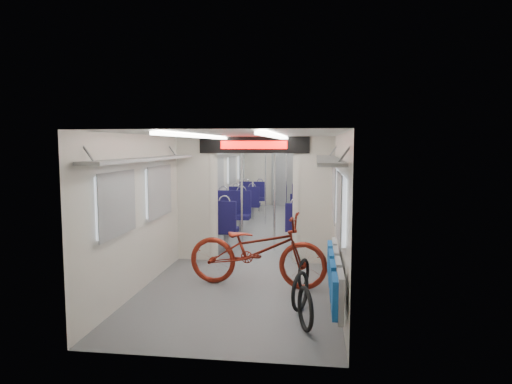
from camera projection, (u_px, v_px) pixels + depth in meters
carriage at (265, 174)px, 10.09m from camera, size 12.00×12.02×2.31m
bicycle at (257, 250)px, 6.92m from camera, size 2.20×0.97×1.12m
flip_bench at (335, 274)px, 5.55m from camera, size 0.12×2.08×0.49m
bike_hoop_a at (305, 311)px, 5.26m from camera, size 0.21×0.52×0.53m
bike_hoop_b at (300, 293)px, 5.89m from camera, size 0.23×0.51×0.53m
bike_hoop_c at (304, 275)px, 6.83m from camera, size 0.18×0.45×0.46m
seat_bay_near_left at (224, 216)px, 10.28m from camera, size 0.94×2.22×1.14m
seat_bay_near_right at (307, 217)px, 10.33m from camera, size 0.88×1.92×1.05m
seat_bay_far_left at (249, 198)px, 14.12m from camera, size 0.88×1.93×1.06m
seat_bay_far_right at (309, 196)px, 14.06m from camera, size 0.96×2.32×1.17m
stanchion_near_left at (242, 196)px, 8.97m from camera, size 0.04×0.04×2.30m
stanchion_near_right at (275, 195)px, 9.20m from camera, size 0.04×0.04×2.30m
stanchion_far_left at (265, 182)px, 12.32m from camera, size 0.04×0.04×2.30m
stanchion_far_right at (286, 182)px, 12.23m from camera, size 0.04×0.04×2.30m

